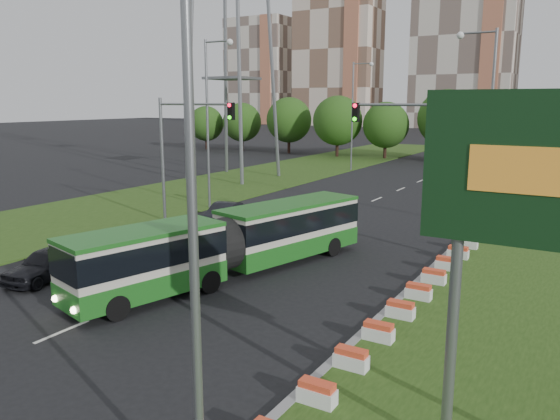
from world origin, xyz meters
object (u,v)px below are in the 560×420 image
Objects in this scene: traffic_mast_median at (427,151)px; pedestrian at (81,291)px; traffic_mast_left at (181,141)px; articulated_bus at (229,242)px; car_left_near at (48,263)px; car_left_far at (224,214)px; shopping_trolley at (104,304)px.

traffic_mast_median reaches higher than pedestrian.
traffic_mast_left reaches higher than pedestrian.
articulated_bus is 3.63× the size of car_left_near.
traffic_mast_left is 0.52× the size of articulated_bus.
pedestrian reaches higher than car_left_far.
car_left_near reaches higher than car_left_far.
car_left_near is 5.24m from shopping_trolley.
car_left_far is 15.42m from pedestrian.
traffic_mast_left is 15.68m from pedestrian.
traffic_mast_median is at bearing 3.77° from traffic_mast_left.
articulated_bus reaches higher than car_left_near.
traffic_mast_median is 15.25× the size of shopping_trolley.
traffic_mast_median is 10.99m from articulated_bus.
car_left_near is at bearing -130.36° from articulated_bus.
traffic_mast_median is 13.74m from car_left_far.
car_left_near is (-13.09, -12.57, -4.63)m from traffic_mast_median.
articulated_bus is 29.13× the size of shopping_trolley.
car_left_near is at bearing 175.80° from shopping_trolley.
traffic_mast_median is 1.90× the size of car_left_far.
shopping_trolley is at bearing -22.95° from car_left_near.
shopping_trolley is at bearing -46.31° from pedestrian.
traffic_mast_left is 12.63m from car_left_near.
articulated_bus is 8.06m from car_left_near.
articulated_bus reaches higher than pedestrian.
traffic_mast_median reaches higher than car_left_far.
articulated_bus reaches higher than car_left_far.
pedestrian is (4.53, -1.93, 0.14)m from car_left_near.
articulated_bus is at bearing 86.06° from shopping_trolley.
car_left_far is at bearing 29.98° from traffic_mast_left.
traffic_mast_median reaches higher than articulated_bus.
traffic_mast_left is 4.66× the size of pedestrian.
car_left_far is (0.17, 12.85, -0.02)m from car_left_near.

